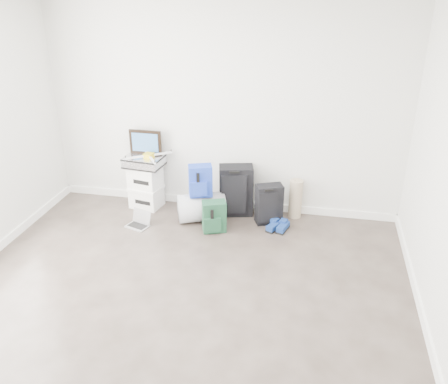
% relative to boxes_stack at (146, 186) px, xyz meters
% --- Properties ---
extents(ground, '(5.00, 5.00, 0.00)m').
position_rel_boxes_stack_xyz_m(ground, '(0.99, -2.28, -0.29)').
color(ground, '#312923').
rests_on(ground, ground).
extents(room_envelope, '(4.52, 5.02, 2.71)m').
position_rel_boxes_stack_xyz_m(room_envelope, '(0.99, -2.26, 1.43)').
color(room_envelope, silver).
rests_on(room_envelope, ground).
extents(boxes_stack, '(0.46, 0.39, 0.57)m').
position_rel_boxes_stack_xyz_m(boxes_stack, '(0.00, 0.00, 0.00)').
color(boxes_stack, white).
rests_on(boxes_stack, ground).
extents(briefcase, '(0.51, 0.40, 0.14)m').
position_rel_boxes_stack_xyz_m(briefcase, '(0.00, 0.00, 0.35)').
color(briefcase, '#B2B2B7').
rests_on(briefcase, boxes_stack).
extents(painting, '(0.43, 0.04, 0.32)m').
position_rel_boxes_stack_xyz_m(painting, '(0.00, 0.10, 0.58)').
color(painting, black).
rests_on(painting, briefcase).
extents(drone, '(0.52, 0.52, 0.06)m').
position_rel_boxes_stack_xyz_m(drone, '(0.08, -0.02, 0.45)').
color(drone, gold).
rests_on(drone, briefcase).
extents(duffel_bag, '(0.67, 0.56, 0.36)m').
position_rel_boxes_stack_xyz_m(duffel_bag, '(0.81, -0.23, -0.11)').
color(duffel_bag, gray).
rests_on(duffel_bag, ground).
extents(blue_backpack, '(0.32, 0.28, 0.39)m').
position_rel_boxes_stack_xyz_m(blue_backpack, '(0.81, -0.26, 0.26)').
color(blue_backpack, '#172B97').
rests_on(blue_backpack, duffel_bag).
extents(large_suitcase, '(0.47, 0.36, 0.66)m').
position_rel_boxes_stack_xyz_m(large_suitcase, '(1.21, 0.03, 0.04)').
color(large_suitcase, black).
rests_on(large_suitcase, ground).
extents(green_backpack, '(0.32, 0.28, 0.39)m').
position_rel_boxes_stack_xyz_m(green_backpack, '(1.03, -0.48, -0.10)').
color(green_backpack, '#153925').
rests_on(green_backpack, ground).
extents(carry_on, '(0.37, 0.31, 0.51)m').
position_rel_boxes_stack_xyz_m(carry_on, '(1.65, -0.13, -0.04)').
color(carry_on, black).
rests_on(carry_on, ground).
extents(shoes, '(0.28, 0.26, 0.08)m').
position_rel_boxes_stack_xyz_m(shoes, '(1.80, -0.30, -0.25)').
color(shoes, black).
rests_on(shoes, ground).
extents(rolled_rug, '(0.17, 0.17, 0.50)m').
position_rel_boxes_stack_xyz_m(rolled_rug, '(1.96, 0.10, -0.04)').
color(rolled_rug, tan).
rests_on(rolled_rug, ground).
extents(laptop, '(0.32, 0.27, 0.19)m').
position_rel_boxes_stack_xyz_m(laptop, '(0.09, -0.53, -0.24)').
color(laptop, '#B6B6BA').
rests_on(laptop, ground).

